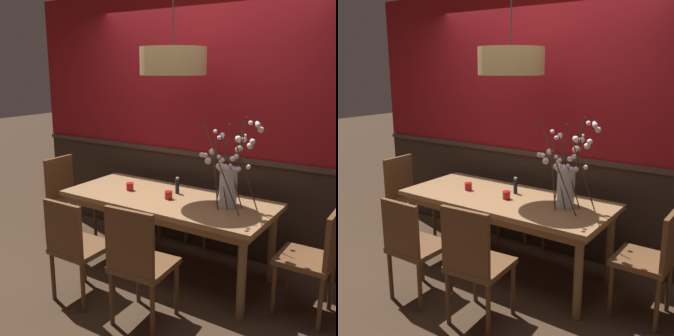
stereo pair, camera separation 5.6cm
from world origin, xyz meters
The scene contains 14 objects.
ground_plane centered at (0.00, 0.00, 0.00)m, with size 24.00×24.00×0.00m, color #422D1E.
back_wall centered at (0.00, 0.69, 1.35)m, with size 4.52×0.14×2.70m.
dining_table centered at (0.00, 0.00, 0.66)m, with size 1.99×0.86×0.74m.
chair_head_west_end centered at (-1.39, 0.02, 0.52)m, with size 0.41×0.43×0.94m.
chair_near_side_right centered at (0.30, -0.84, 0.53)m, with size 0.45×0.45×0.96m.
chair_far_side_right centered at (0.27, 0.82, 0.52)m, with size 0.47×0.43×0.90m.
chair_far_side_left centered at (-0.33, 0.81, 0.52)m, with size 0.43×0.41×0.92m.
chair_near_side_left centered at (-0.35, -0.85, 0.50)m, with size 0.41×0.43×0.90m.
chair_head_east_end centered at (1.35, -0.01, 0.51)m, with size 0.42×0.40×0.89m.
vase_with_blossoms centered at (0.58, 0.05, 0.98)m, with size 0.53×0.48×0.79m.
candle_holder_nearer_center centered at (0.04, -0.04, 0.78)m, with size 0.08×0.08×0.07m.
candle_holder_nearer_edge centered at (-0.43, -0.03, 0.78)m, with size 0.08×0.08×0.08m.
condiment_bottle centered at (0.01, 0.14, 0.82)m, with size 0.04×0.04×0.16m.
pendant_lamp centered at (0.02, 0.06, 1.97)m, with size 0.58×0.58×0.86m.
Camera 2 is at (2.05, -2.99, 1.92)m, focal length 43.68 mm.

